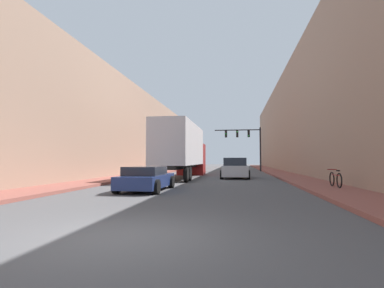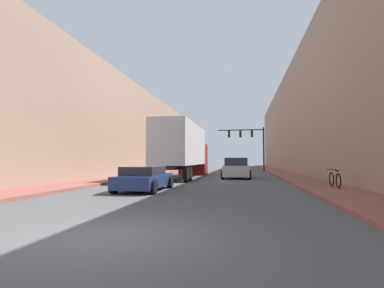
% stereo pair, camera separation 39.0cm
% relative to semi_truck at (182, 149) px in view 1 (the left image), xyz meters
% --- Properties ---
extents(ground_plane, '(200.00, 200.00, 0.00)m').
position_rel_semi_truck_xyz_m(ground_plane, '(2.19, -18.69, -2.38)').
color(ground_plane, '#4C4C4F').
extents(sidewalk_right, '(2.53, 80.00, 0.15)m').
position_rel_semi_truck_xyz_m(sidewalk_right, '(8.87, 11.31, -2.30)').
color(sidewalk_right, brown).
rests_on(sidewalk_right, ground).
extents(sidewalk_left, '(2.53, 80.00, 0.15)m').
position_rel_semi_truck_xyz_m(sidewalk_left, '(-4.48, 11.31, -2.30)').
color(sidewalk_left, brown).
rests_on(sidewalk_left, ground).
extents(building_right, '(6.00, 80.00, 12.32)m').
position_rel_semi_truck_xyz_m(building_right, '(13.13, 11.31, 3.78)').
color(building_right, '#997A66').
rests_on(building_right, ground).
extents(building_left, '(6.00, 80.00, 9.22)m').
position_rel_semi_truck_xyz_m(building_left, '(-8.75, 11.31, 2.23)').
color(building_left, '#997A66').
rests_on(building_left, ground).
extents(semi_truck, '(2.55, 11.99, 4.24)m').
position_rel_semi_truck_xyz_m(semi_truck, '(0.00, 0.00, 0.00)').
color(semi_truck, silver).
rests_on(semi_truck, ground).
extents(sedan_car, '(2.04, 4.26, 1.16)m').
position_rel_semi_truck_xyz_m(sedan_car, '(0.11, -10.23, -1.81)').
color(sedan_car, navy).
rests_on(sedan_car, ground).
extents(suv_car, '(2.24, 4.55, 1.64)m').
position_rel_semi_truck_xyz_m(suv_car, '(4.28, 0.31, -1.60)').
color(suv_car, '#B7B7BC').
rests_on(suv_car, ground).
extents(traffic_signal_gantry, '(6.01, 0.35, 5.70)m').
position_rel_semi_truck_xyz_m(traffic_signal_gantry, '(5.79, 15.44, 1.71)').
color(traffic_signal_gantry, black).
rests_on(traffic_signal_gantry, ground).
extents(parked_bicycle, '(0.44, 1.82, 0.86)m').
position_rel_semi_truck_xyz_m(parked_bicycle, '(9.18, -8.72, -1.85)').
color(parked_bicycle, black).
rests_on(parked_bicycle, sidewalk_right).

